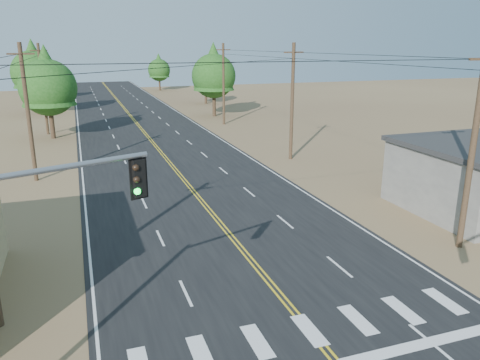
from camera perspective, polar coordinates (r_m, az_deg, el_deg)
name	(u,v)px	position (r m, az deg, el deg)	size (l,w,h in m)	color
road	(180,175)	(36.96, -7.38, 0.65)	(15.00, 200.00, 0.02)	black
utility_pole_left_mid	(28,112)	(37.37, -24.43, 7.52)	(1.80, 0.30, 10.00)	#4C3826
utility_pole_left_far	(43,89)	(57.21, -22.89, 10.23)	(1.80, 0.30, 10.00)	#4C3826
utility_pole_right_near	(473,148)	(24.88, 26.51, 3.56)	(1.80, 0.30, 10.00)	#4C3826
utility_pole_right_mid	(292,101)	(41.17, 6.38, 9.53)	(1.80, 0.30, 10.00)	#4C3826
utility_pole_right_far	(224,84)	(59.76, -2.02, 11.67)	(1.80, 0.30, 10.00)	#4C3826
tree_left_near	(47,82)	(54.24, -22.44, 11.02)	(5.94, 5.94, 9.90)	#3F2D1E
tree_left_mid	(34,68)	(74.74, -23.84, 12.35)	(6.42, 6.42, 10.70)	#3F2D1E
tree_left_far	(43,73)	(95.49, -22.84, 11.92)	(4.64, 4.64, 7.74)	#3F2D1E
tree_right_near	(214,71)	(66.64, -3.23, 13.08)	(6.11, 6.11, 10.19)	#3F2D1E
tree_right_mid	(205,77)	(81.55, -4.24, 12.47)	(4.50, 4.50, 7.50)	#3F2D1E
tree_right_far	(159,68)	(106.84, -9.85, 13.33)	(4.81, 4.81, 8.02)	#3F2D1E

